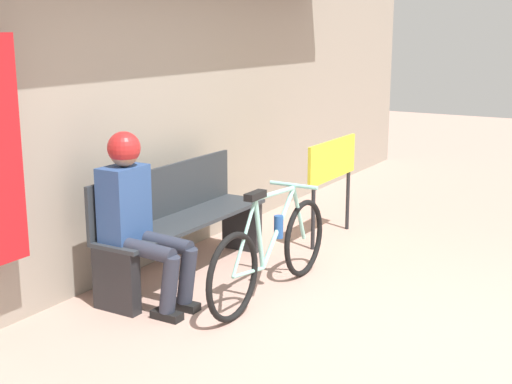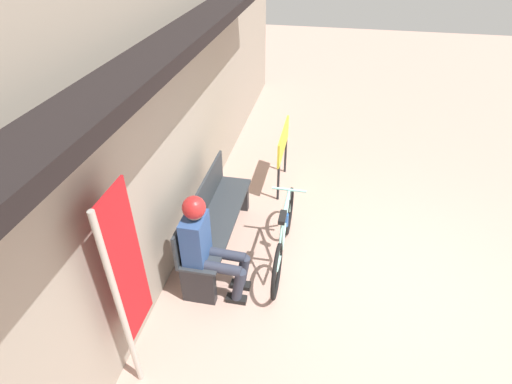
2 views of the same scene
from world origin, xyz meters
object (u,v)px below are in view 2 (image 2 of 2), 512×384
(banner_pole, at_px, (125,278))
(bicycle, at_px, (284,236))
(signboard, at_px, (283,144))
(person_seated, at_px, (206,241))
(park_bench_near, at_px, (214,221))

(banner_pole, bearing_deg, bicycle, -33.01)
(signboard, bearing_deg, banner_pole, 165.75)
(person_seated, bearing_deg, banner_pole, 161.43)
(park_bench_near, height_order, signboard, signboard)
(person_seated, relative_size, signboard, 1.31)
(park_bench_near, height_order, banner_pole, banner_pole)
(bicycle, bearing_deg, signboard, 8.72)
(bicycle, bearing_deg, park_bench_near, 88.38)
(person_seated, xyz_separation_m, banner_pole, (-0.95, 0.32, 0.42))
(park_bench_near, distance_m, person_seated, 0.74)
(banner_pole, relative_size, signboard, 2.00)
(bicycle, height_order, banner_pole, banner_pole)
(bicycle, distance_m, banner_pole, 2.06)
(bicycle, relative_size, banner_pole, 0.87)
(bicycle, relative_size, signboard, 1.75)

